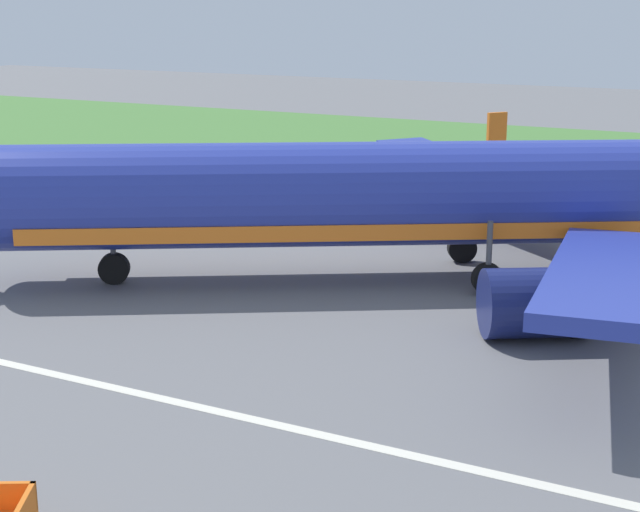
{
  "coord_description": "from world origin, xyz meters",
  "views": [
    {
      "loc": [
        9.5,
        -8.28,
        9.72
      ],
      "look_at": [
        -2.94,
        15.2,
        2.8
      ],
      "focal_mm": 54.64,
      "sensor_mm": 36.0,
      "label": 1
    }
  ],
  "objects": [
    {
      "name": "airplane",
      "position": [
        -2.81,
        23.84,
        3.05
      ],
      "size": [
        33.88,
        28.3,
        11.34
      ],
      "color": "#28389E",
      "rests_on": "ground"
    },
    {
      "name": "apron_stripe",
      "position": [
        0.0,
        10.1,
        0.01
      ],
      "size": [
        120.0,
        0.36,
        0.01
      ],
      "primitive_type": "cube",
      "color": "silver",
      "rests_on": "ground"
    }
  ]
}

